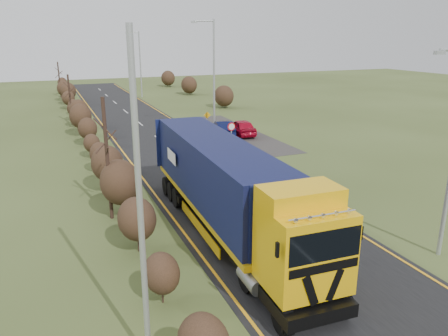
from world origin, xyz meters
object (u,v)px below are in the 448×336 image
Objects in this scene: lorry at (227,185)px; car_red_hatchback at (242,127)px; car_blue_sedan at (223,128)px; speed_sign at (231,131)px.

car_red_hatchback is at bearing 65.47° from lorry.
lorry is 3.67× the size of car_blue_sedan.
speed_sign is (6.18, 13.70, -0.80)m from lorry.
speed_sign reaches higher than car_blue_sedan.
car_red_hatchback is at bearing 179.64° from car_blue_sedan.
speed_sign is at bearing 67.79° from lorry.
lorry is 6.61× the size of speed_sign.
car_blue_sedan is at bearing 73.89° from speed_sign.
speed_sign is (-1.57, -5.45, 0.94)m from car_blue_sedan.
car_red_hatchback is 1.70m from car_blue_sedan.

